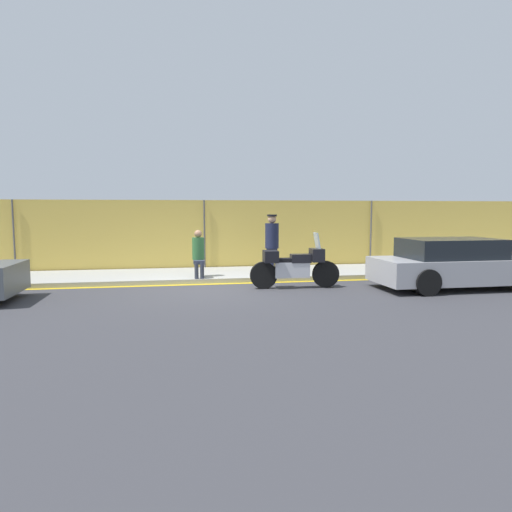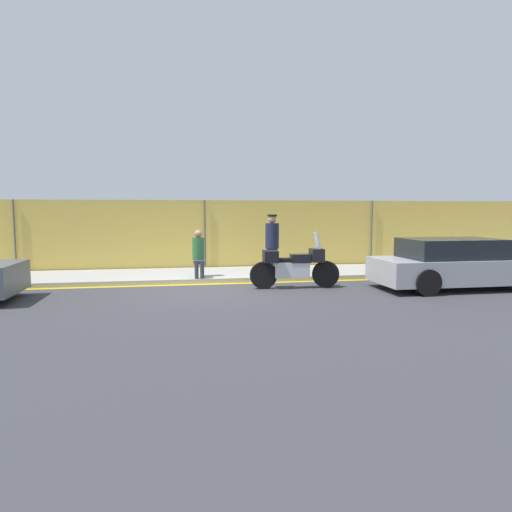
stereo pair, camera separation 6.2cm
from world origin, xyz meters
name	(u,v)px [view 1 (the left image)]	position (x,y,z in m)	size (l,w,h in m)	color
ground_plane	(214,289)	(0.00, 0.00, 0.00)	(120.00, 120.00, 0.00)	#38383D
sidewalk	(208,275)	(0.00, 2.23, 0.07)	(43.41, 2.63, 0.13)	#9E9E99
curb_paint_stripe	(211,284)	(0.00, 0.83, 0.00)	(43.41, 0.18, 0.01)	gold
storefront_fence	(204,236)	(0.00, 3.64, 1.18)	(41.24, 0.17, 2.35)	gold
motorcycle	(294,266)	(2.08, -0.16, 0.58)	(2.35, 0.57, 1.45)	black
officer_standing	(272,243)	(1.90, 1.79, 1.03)	(0.41, 0.41, 1.76)	#191E38
person_seated_on_curb	(198,251)	(-0.31, 1.39, 0.87)	(0.34, 0.67, 1.33)	#2D3342
parked_car_left_down_street	(455,264)	(6.17, -0.93, 0.63)	(4.29, 1.89, 1.30)	#9E9EA3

